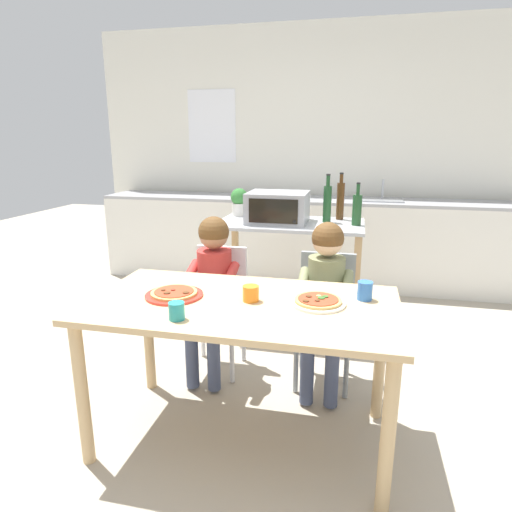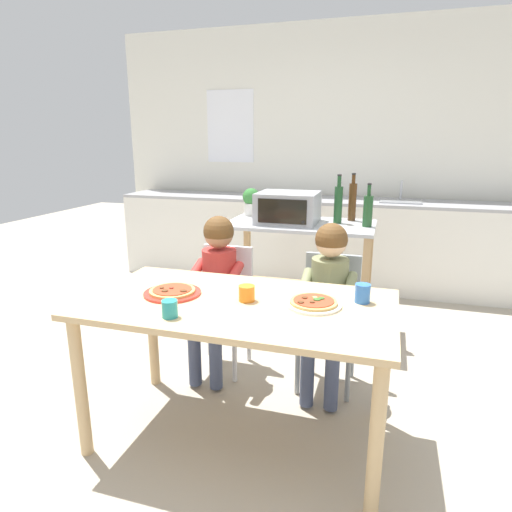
% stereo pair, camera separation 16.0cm
% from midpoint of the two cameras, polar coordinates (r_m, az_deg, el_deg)
% --- Properties ---
extents(ground_plane, '(12.26, 12.26, 0.00)m').
position_cam_midpoint_polar(ground_plane, '(3.52, 5.79, -10.57)').
color(ground_plane, '#A89E8C').
extents(back_wall_tiled, '(4.90, 0.13, 2.70)m').
position_cam_midpoint_polar(back_wall_tiled, '(5.06, 10.47, 12.89)').
color(back_wall_tiled, white).
rests_on(back_wall_tiled, ground).
extents(kitchen_counter, '(4.41, 0.60, 1.11)m').
position_cam_midpoint_polar(kitchen_counter, '(4.77, 9.45, 1.93)').
color(kitchen_counter, silver).
rests_on(kitchen_counter, ground).
extents(kitchen_island_cart, '(1.14, 0.63, 0.88)m').
position_cam_midpoint_polar(kitchen_island_cart, '(3.52, 6.96, -0.28)').
color(kitchen_island_cart, '#B7BABF').
rests_on(kitchen_island_cart, ground).
extents(toaster_oven, '(0.46, 0.41, 0.24)m').
position_cam_midpoint_polar(toaster_oven, '(3.43, 5.52, 6.27)').
color(toaster_oven, '#999BA0').
rests_on(toaster_oven, kitchen_island_cart).
extents(bottle_tall_green_wine, '(0.07, 0.07, 0.32)m').
position_cam_midpoint_polar(bottle_tall_green_wine, '(3.38, 15.65, 5.76)').
color(bottle_tall_green_wine, '#1E4723').
rests_on(bottle_tall_green_wine, kitchen_island_cart).
extents(bottle_slim_sauce, '(0.06, 0.06, 0.37)m').
position_cam_midpoint_polar(bottle_slim_sauce, '(3.46, 11.94, 6.70)').
color(bottle_slim_sauce, '#1E4723').
rests_on(bottle_slim_sauce, kitchen_island_cart).
extents(bottle_dark_olive_oil, '(0.06, 0.06, 0.37)m').
position_cam_midpoint_polar(bottle_dark_olive_oil, '(3.60, 13.66, 6.98)').
color(bottle_dark_olive_oil, '#4C2D14').
rests_on(bottle_dark_olive_oil, kitchen_island_cart).
extents(potted_herb_plant, '(0.14, 0.14, 0.23)m').
position_cam_midpoint_polar(potted_herb_plant, '(3.74, 0.60, 7.15)').
color(potted_herb_plant, beige).
rests_on(potted_herb_plant, kitchen_island_cart).
extents(dining_table, '(1.49, 0.80, 0.75)m').
position_cam_midpoint_polar(dining_table, '(2.16, -0.19, -8.41)').
color(dining_table, tan).
rests_on(dining_table, ground).
extents(dining_chair_left, '(0.36, 0.36, 0.81)m').
position_cam_midpoint_polar(dining_chair_left, '(2.95, -2.68, -5.51)').
color(dining_chair_left, silver).
rests_on(dining_chair_left, ground).
extents(dining_chair_right, '(0.36, 0.36, 0.81)m').
position_cam_midpoint_polar(dining_chair_right, '(2.79, 11.14, -7.01)').
color(dining_chair_right, gray).
rests_on(dining_chair_right, ground).
extents(child_in_red_shirt, '(0.32, 0.42, 1.03)m').
position_cam_midpoint_polar(child_in_red_shirt, '(2.78, -3.54, -2.70)').
color(child_in_red_shirt, '#424C6B').
rests_on(child_in_red_shirt, ground).
extents(child_in_olive_shirt, '(0.32, 0.42, 1.02)m').
position_cam_midpoint_polar(child_in_olive_shirt, '(2.62, 11.06, -4.24)').
color(child_in_olive_shirt, '#424C6B').
rests_on(child_in_olive_shirt, ground).
extents(pizza_plate_red_rimmed, '(0.29, 0.29, 0.03)m').
position_cam_midpoint_polar(pizza_plate_red_rimmed, '(2.24, -8.83, -4.67)').
color(pizza_plate_red_rimmed, red).
rests_on(pizza_plate_red_rimmed, dining_table).
extents(pizza_plate_white, '(0.26, 0.26, 0.03)m').
position_cam_midpoint_polar(pizza_plate_white, '(2.10, 9.67, -6.06)').
color(pizza_plate_white, white).
rests_on(pizza_plate_white, dining_table).
extents(drinking_cup_blue, '(0.07, 0.07, 0.09)m').
position_cam_midpoint_polar(drinking_cup_blue, '(2.18, 15.73, -4.70)').
color(drinking_cup_blue, blue).
rests_on(drinking_cup_blue, dining_table).
extents(drinking_cup_teal, '(0.07, 0.07, 0.08)m').
position_cam_midpoint_polar(drinking_cup_teal, '(1.95, -8.82, -6.81)').
color(drinking_cup_teal, teal).
rests_on(drinking_cup_teal, dining_table).
extents(drinking_cup_orange, '(0.08, 0.08, 0.08)m').
position_cam_midpoint_polar(drinking_cup_orange, '(2.12, 0.96, -4.89)').
color(drinking_cup_orange, orange).
rests_on(drinking_cup_orange, dining_table).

